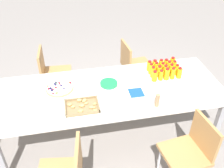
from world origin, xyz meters
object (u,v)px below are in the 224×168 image
Objects in this scene: juice_bottle_3 at (155,65)px; napkin_stack at (136,93)px; juice_bottle_7 at (163,68)px; juice_bottle_16 at (173,73)px; juice_bottle_13 at (159,71)px; juice_bottle_8 at (156,68)px; juice_bottle_14 at (153,72)px; juice_bottle_18 at (161,75)px; cardboard_tube at (157,100)px; juice_bottle_0 at (172,63)px; juice_bottle_1 at (166,64)px; fruit_pizza at (59,88)px; party_table at (109,94)px; chair_far_left at (191,149)px; juice_bottle_15 at (179,73)px; juice_bottle_19 at (155,76)px; chair_near_left at (133,64)px; juice_bottle_2 at (161,65)px; juice_bottle_12 at (165,71)px; juice_bottle_5 at (174,66)px; juice_bottle_6 at (169,67)px; juice_bottle_10 at (177,70)px; juice_bottle_17 at (167,74)px; plate_stack at (109,84)px; snack_tray at (82,106)px; juice_bottle_4 at (149,66)px; juice_bottle_9 at (151,69)px; juice_bottle_11 at (171,70)px.

juice_bottle_3 is 0.89× the size of napkin_stack.
juice_bottle_16 reaches higher than juice_bottle_7.
juice_bottle_13 is (-0.00, 0.15, 0.00)m from juice_bottle_3.
napkin_stack is at bearing 45.23° from juice_bottle_8.
juice_bottle_14 is at bearing 64.75° from juice_bottle_3.
juice_bottle_18 is (0.07, 0.15, -0.00)m from juice_bottle_7.
napkin_stack is 1.03× the size of cardboard_tube.
juice_bottle_0 is 0.33m from juice_bottle_14.
juice_bottle_1 reaches higher than fruit_pizza.
chair_far_left is at bearing 129.65° from party_table.
juice_bottle_3 is at bearing -44.71° from juice_bottle_15.
juice_bottle_3 is 1.00× the size of juice_bottle_19.
juice_bottle_8 reaches higher than chair_near_left.
juice_bottle_2 is (-0.20, 0.53, 0.29)m from chair_near_left.
juice_bottle_12 is at bearing 89.96° from juice_bottle_2.
juice_bottle_5 is (-0.34, 0.60, 0.29)m from chair_near_left.
juice_bottle_6 is at bearing -175.78° from fruit_pizza.
chair_near_left is at bearing -121.72° from party_table.
juice_bottle_13 is at bearing -1.34° from juice_bottle_10.
juice_bottle_13 is at bearing -50.04° from juice_bottle_17.
fruit_pizza is (1.05, 0.70, 0.24)m from chair_near_left.
napkin_stack is (0.57, 0.34, -0.06)m from juice_bottle_5.
juice_bottle_15 is (-0.15, 0.07, -0.01)m from juice_bottle_12.
juice_bottle_2 is at bearing -157.27° from party_table.
juice_bottle_0 reaches higher than cardboard_tube.
fruit_pizza is at bearing 7.44° from juice_bottle_1.
juice_bottle_5 is at bearing -172.38° from juice_bottle_6.
chair_far_left reaches higher than plate_stack.
cardboard_tube is at bearing 57.01° from juice_bottle_0.
juice_bottle_17 is at bearing -163.39° from snack_tray.
juice_bottle_9 is at bearing 87.11° from juice_bottle_4.
party_table is 0.84m from juice_bottle_1.
juice_bottle_19 is 0.93m from snack_tray.
juice_bottle_2 is 0.22m from juice_bottle_17.
juice_bottle_16 is 1.32m from fruit_pizza.
juice_bottle_6 is 0.76× the size of plate_stack.
juice_bottle_5 is 0.23m from juice_bottle_8.
juice_bottle_2 is at bearing -113.02° from cardboard_tube.
juice_bottle_0 is 0.86m from plate_stack.
juice_bottle_17 is at bearing 176.72° from juice_bottle_18.
juice_bottle_3 is at bearing -47.54° from juice_bottle_7.
juice_bottle_12 reaches higher than chair_far_left.
juice_bottle_15 reaches higher than juice_bottle_4.
juice_bottle_15 reaches higher than snack_tray.
plate_stack is (0.69, 0.20, -0.05)m from juice_bottle_2.
chair_near_left is 5.70× the size of cardboard_tube.
chair_near_left is 0.60m from juice_bottle_4.
juice_bottle_14 reaches higher than juice_bottle_18.
juice_bottle_17 reaches higher than juice_bottle_14.
juice_bottle_11 is at bearing -97.26° from juice_bottle_16.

